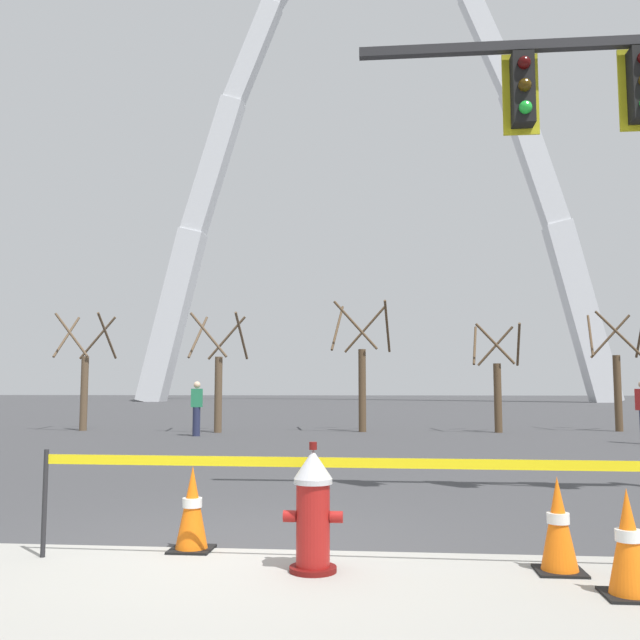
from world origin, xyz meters
name	(u,v)px	position (x,y,z in m)	size (l,w,h in m)	color
ground_plane	(243,551)	(0.00, 0.00, 0.00)	(240.00, 240.00, 0.00)	#3D3D3F
fire_hydrant	(313,510)	(0.67, -0.64, 0.47)	(0.46, 0.48, 0.99)	#5E0F0D
caution_tape_barrier	(382,487)	(1.20, -0.46, 0.62)	(5.66, 0.16, 0.89)	#232326
traffic_cone_by_hydrant	(558,526)	(2.55, -0.50, 0.36)	(0.36, 0.36, 0.73)	black
traffic_cone_mid_sidewalk	(628,544)	(2.86, -1.09, 0.36)	(0.36, 0.36, 0.73)	black
traffic_cone_curb_edge	(192,509)	(-0.44, -0.06, 0.36)	(0.36, 0.36, 0.73)	black
monument_arch	(370,174)	(0.00, 62.15, 22.94)	(47.10, 2.51, 52.80)	silver
tree_far_left	(85,379)	(-8.68, 16.06, 1.71)	(1.78, 1.79, 3.85)	brown
tree_left_mid	(218,379)	(-4.01, 15.48, 1.67)	(1.74, 1.75, 3.75)	brown
tree_center_left	(362,374)	(0.52, 16.26, 1.85)	(1.92, 1.93, 4.16)	brown
tree_center_right	(497,384)	(4.80, 16.31, 1.52)	(1.59, 1.60, 3.42)	brown
tree_right_mid	(617,378)	(8.79, 17.28, 1.72)	(1.79, 1.80, 3.88)	brown
pedestrian_walking_left	(197,408)	(-4.25, 13.87, 0.82)	(0.38, 0.28, 1.59)	#232847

